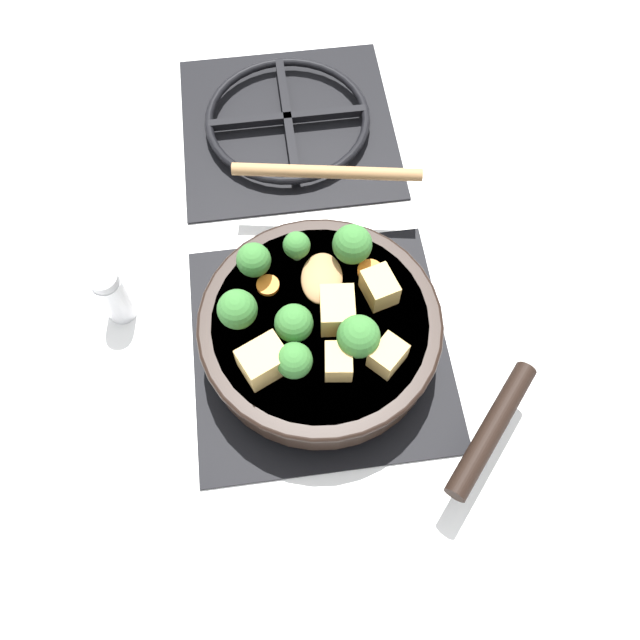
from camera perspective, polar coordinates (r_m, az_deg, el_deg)
name	(u,v)px	position (r m, az deg, el deg)	size (l,w,h in m)	color
ground_plane	(320,347)	(0.77, 0.00, -2.50)	(2.40, 2.40, 0.00)	white
front_burner_grate	(320,343)	(0.76, 0.00, -2.13)	(0.31, 0.31, 0.03)	black
rear_burner_grate	(288,122)	(0.96, -2.97, 17.63)	(0.31, 0.31, 0.03)	black
skillet_pan	(322,329)	(0.72, 0.20, -0.87)	(0.37, 0.36, 0.05)	black
wooden_spoon	(325,215)	(0.77, 0.45, 9.58)	(0.24, 0.22, 0.02)	#A87A4C
tofu_cube_center_large	(388,356)	(0.67, 6.22, -3.26)	(0.04, 0.03, 0.03)	tan
tofu_cube_near_handle	(380,287)	(0.71, 5.46, 3.00)	(0.04, 0.03, 0.03)	tan
tofu_cube_east_chunk	(264,361)	(0.66, -5.18, -3.75)	(0.05, 0.04, 0.04)	tan
tofu_cube_west_chunk	(337,310)	(0.69, 1.58, 0.97)	(0.05, 0.04, 0.04)	tan
tofu_cube_back_piece	(338,361)	(0.66, 1.70, -3.81)	(0.04, 0.03, 0.03)	tan
broccoli_floret_near_spoon	(254,260)	(0.71, -6.08, 5.46)	(0.04, 0.04, 0.05)	#709956
broccoli_floret_center_top	(294,323)	(0.67, -2.41, -0.32)	(0.04, 0.04, 0.05)	#709956
broccoli_floret_east_rim	(237,310)	(0.68, -7.57, 0.96)	(0.04, 0.04, 0.05)	#709956
broccoli_floret_west_rim	(352,245)	(0.72, 2.97, 6.91)	(0.05, 0.05, 0.05)	#709956
broccoli_floret_north_edge	(294,361)	(0.65, -2.38, -3.74)	(0.04, 0.04, 0.05)	#709956
broccoli_floret_south_cluster	(358,337)	(0.66, 3.53, -1.53)	(0.05, 0.05, 0.05)	#709956
broccoli_floret_mid_floret	(297,246)	(0.72, -2.15, 6.81)	(0.03, 0.03, 0.04)	#709956
carrot_slice_orange_thin	(370,271)	(0.73, 4.60, 4.50)	(0.03, 0.03, 0.01)	orange
carrot_slice_near_center	(268,285)	(0.72, -4.78, 3.19)	(0.03, 0.03, 0.01)	orange
salt_shaker	(113,296)	(0.79, -18.36, 2.12)	(0.04, 0.04, 0.09)	white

